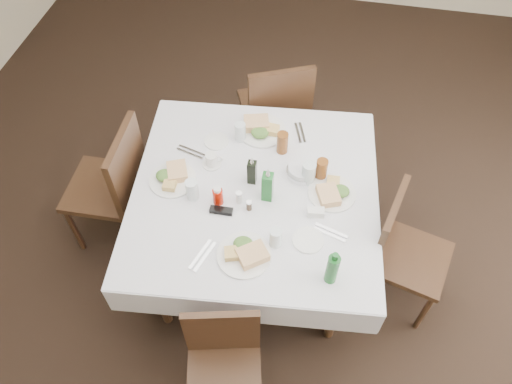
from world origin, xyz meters
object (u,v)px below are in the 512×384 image
(oil_cruet_green, at_px, (268,186))
(green_bottle, at_px, (332,269))
(water_s, at_px, (276,238))
(coffee_mug, at_px, (212,160))
(water_n, at_px, (240,132))
(oil_cruet_dark, at_px, (252,171))
(chair_east, at_px, (400,246))
(ketchup_bottle, at_px, (218,196))
(water_e, at_px, (309,173))
(chair_south, at_px, (224,360))
(water_w, at_px, (192,190))
(dining_table, at_px, (255,198))
(chair_west, at_px, (116,182))
(bread_basket, at_px, (302,171))
(chair_north, at_px, (276,107))

(oil_cruet_green, xyz_separation_m, green_bottle, (0.41, -0.45, -0.00))
(water_s, relative_size, coffee_mug, 0.99)
(water_n, relative_size, water_s, 1.03)
(oil_cruet_dark, height_order, oil_cruet_green, oil_cruet_green)
(oil_cruet_dark, distance_m, coffee_mug, 0.28)
(chair_east, distance_m, ketchup_bottle, 1.13)
(chair_east, distance_m, water_s, 0.83)
(water_s, bearing_deg, coffee_mug, 134.41)
(water_e, height_order, ketchup_bottle, water_e)
(water_n, distance_m, coffee_mug, 0.27)
(ketchup_bottle, bearing_deg, oil_cruet_green, 18.28)
(water_s, distance_m, green_bottle, 0.35)
(chair_south, relative_size, water_e, 5.59)
(water_n, xyz_separation_m, water_w, (-0.17, -0.50, 0.00))
(dining_table, height_order, water_s, water_s)
(chair_west, bearing_deg, chair_south, -45.45)
(water_w, height_order, bread_basket, water_w)
(dining_table, bearing_deg, chair_south, -89.16)
(chair_west, xyz_separation_m, water_s, (1.10, -0.38, 0.26))
(chair_west, relative_size, green_bottle, 4.08)
(chair_north, height_order, chair_west, chair_west)
(dining_table, xyz_separation_m, chair_south, (0.01, -0.91, -0.22))
(chair_south, bearing_deg, dining_table, 90.84)
(chair_south, bearing_deg, water_n, 98.12)
(water_w, bearing_deg, water_n, 71.40)
(chair_north, relative_size, water_s, 7.73)
(chair_west, bearing_deg, oil_cruet_green, -4.75)
(water_w, bearing_deg, oil_cruet_dark, 30.24)
(chair_east, bearing_deg, water_n, 157.44)
(water_s, xyz_separation_m, ketchup_bottle, (-0.37, 0.21, -0.00))
(chair_west, distance_m, water_e, 1.25)
(dining_table, bearing_deg, chair_east, -3.65)
(dining_table, xyz_separation_m, green_bottle, (0.49, -0.49, 0.18))
(chair_east, relative_size, coffee_mug, 7.13)
(water_w, distance_m, oil_cruet_dark, 0.36)
(water_e, bearing_deg, green_bottle, -72.30)
(oil_cruet_green, height_order, green_bottle, oil_cruet_green)
(coffee_mug, bearing_deg, green_bottle, -39.02)
(water_e, bearing_deg, dining_table, -155.98)
(water_n, bearing_deg, oil_cruet_green, -59.36)
(chair_west, xyz_separation_m, coffee_mug, (0.63, 0.10, 0.24))
(oil_cruet_dark, bearing_deg, ketchup_bottle, -129.91)
(chair_west, distance_m, ketchup_bottle, 0.80)
(water_w, height_order, green_bottle, green_bottle)
(bread_basket, xyz_separation_m, ketchup_bottle, (-0.44, -0.30, 0.03))
(water_e, bearing_deg, water_n, 151.08)
(chair_south, height_order, chair_east, chair_east)
(chair_west, bearing_deg, water_s, -19.20)
(chair_north, bearing_deg, oil_cruet_dark, -89.98)
(chair_south, xyz_separation_m, water_n, (-0.18, 1.29, 0.36))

